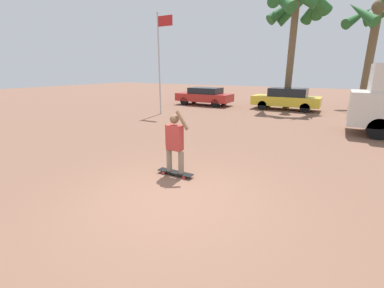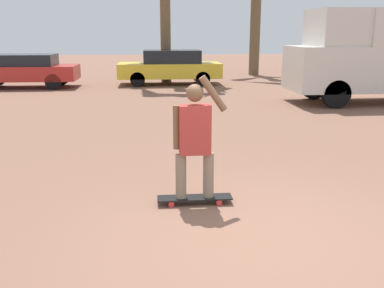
# 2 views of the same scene
# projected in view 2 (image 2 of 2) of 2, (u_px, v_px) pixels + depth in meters

# --- Properties ---
(ground_plane) EXTENTS (80.00, 80.00, 0.00)m
(ground_plane) POSITION_uv_depth(u_px,v_px,m) (261.00, 239.00, 4.69)
(ground_plane) COLOR brown
(skateboard) EXTENTS (0.99, 0.22, 0.09)m
(skateboard) POSITION_uv_depth(u_px,v_px,m) (195.00, 198.00, 5.64)
(skateboard) COLOR black
(skateboard) RESTS_ON ground_plane
(person_skateboarder) EXTENTS (0.69, 0.22, 1.60)m
(person_skateboarder) POSITION_uv_depth(u_px,v_px,m) (195.00, 135.00, 5.43)
(person_skateboarder) COLOR gray
(person_skateboarder) RESTS_ON skateboard
(parked_car_yellow) EXTENTS (4.37, 1.79, 1.46)m
(parked_car_yellow) POSITION_uv_depth(u_px,v_px,m) (170.00, 67.00, 18.38)
(parked_car_yellow) COLOR black
(parked_car_yellow) RESTS_ON ground_plane
(parked_car_red) EXTENTS (4.26, 1.77, 1.34)m
(parked_car_red) POSITION_uv_depth(u_px,v_px,m) (24.00, 70.00, 17.26)
(parked_car_red) COLOR black
(parked_car_red) RESTS_ON ground_plane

